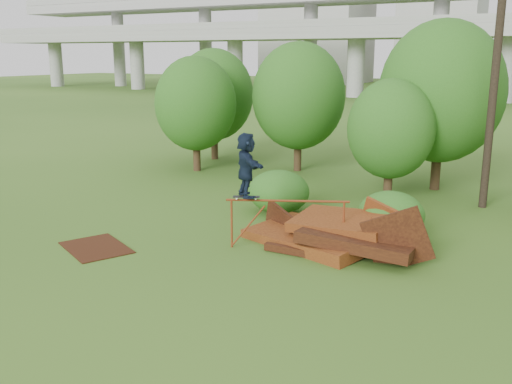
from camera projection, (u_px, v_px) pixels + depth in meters
The scene contains 15 objects.
ground at pixel (246, 273), 14.41m from camera, with size 240.00×240.00×0.00m, color #2D5116.
scrap_pile at pixel (334, 235), 16.27m from camera, with size 5.72×3.32×1.94m.
grind_rail at pixel (287, 211), 15.99m from camera, with size 3.16×1.51×1.43m.
skateboard at pixel (246, 197), 15.98m from camera, with size 0.76×0.49×0.08m.
skater at pixel (246, 165), 15.77m from camera, with size 1.67×0.53×1.80m, color black.
flat_plate at pixel (96, 248), 16.28m from camera, with size 2.12×1.52×0.03m, color #33180A.
tree_0 at pixel (196, 104), 26.41m from camera, with size 3.80×3.80×5.35m.
tree_1 at pixel (299, 96), 26.34m from camera, with size 4.31×4.31×6.00m.
tree_2 at pixel (391, 129), 21.11m from camera, with size 3.24×3.24×4.56m.
tree_3 at pixel (442, 92), 22.45m from camera, with size 4.88×4.88×6.77m.
tree_6 at pixel (214, 95), 29.39m from camera, with size 4.10×4.10×5.72m.
shrub_left at pixel (279, 191), 19.81m from camera, with size 2.16×2.00×1.50m, color #1D4B14.
shrub_right at pixel (391, 215), 17.08m from camera, with size 2.01×1.84×1.42m, color #1D4B14.
utility_pole at pixel (497, 58), 19.41m from camera, with size 1.40×0.28×10.39m.
building_right at pixel (443, 7), 105.53m from camera, with size 14.00×14.00×28.00m, color #9E9E99.
Camera 1 is at (6.73, -11.73, 5.38)m, focal length 40.00 mm.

